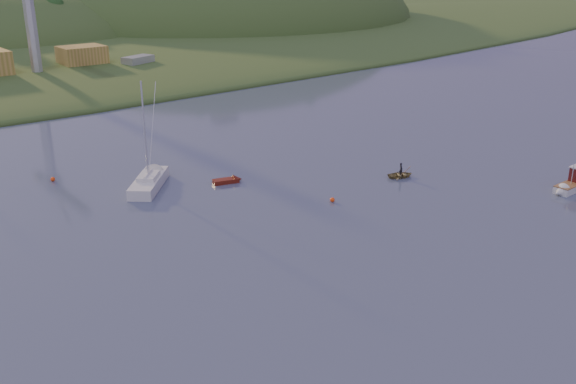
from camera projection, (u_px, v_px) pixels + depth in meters
hill_right at (221, 25)px, 237.26m from camera, size 150.00×130.00×60.00m
wharf at (50, 76)px, 130.50m from camera, size 42.00×16.00×2.40m
shed_east at (82, 56)px, 135.58m from camera, size 9.00×7.00×4.00m
fishing_boat at (569, 185)px, 70.24m from camera, size 5.33×1.71×3.39m
sailboat_near at (149, 181)px, 71.39m from camera, size 7.68×8.19×12.00m
canoe at (401, 175)px, 74.92m from camera, size 3.60×3.12×0.63m
paddler at (401, 171)px, 74.76m from camera, size 0.54×0.65×1.52m
red_tender at (231, 180)px, 73.34m from camera, size 3.60×2.05×1.16m
work_vessel at (139, 68)px, 138.04m from camera, size 16.86×10.65×4.08m
buoy_0 at (332, 200)px, 67.47m from camera, size 0.50×0.50×0.50m
buoy_2 at (53, 179)px, 73.66m from camera, size 0.50×0.50×0.50m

